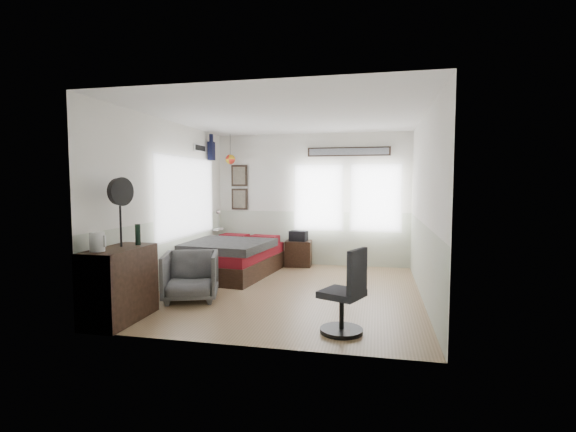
# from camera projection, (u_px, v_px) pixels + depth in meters

# --- Properties ---
(ground_plane) EXTENTS (4.00, 4.50, 0.01)m
(ground_plane) POSITION_uv_depth(u_px,v_px,m) (289.00, 292.00, 6.51)
(ground_plane) COLOR olive
(room_shell) EXTENTS (4.02, 4.52, 2.71)m
(room_shell) POSITION_uv_depth(u_px,v_px,m) (287.00, 188.00, 6.59)
(room_shell) COLOR silver
(room_shell) RESTS_ON ground_plane
(wall_decor) EXTENTS (3.55, 1.32, 1.44)m
(wall_decor) POSITION_uv_depth(u_px,v_px,m) (256.00, 163.00, 8.49)
(wall_decor) COLOR black
(wall_decor) RESTS_ON room_shell
(bed) EXTENTS (1.63, 2.16, 0.64)m
(bed) POSITION_uv_depth(u_px,v_px,m) (231.00, 258.00, 7.71)
(bed) COLOR black
(bed) RESTS_ON ground_plane
(dresser) EXTENTS (0.48, 1.00, 0.90)m
(dresser) POSITION_uv_depth(u_px,v_px,m) (119.00, 284.00, 5.09)
(dresser) COLOR black
(dresser) RESTS_ON ground_plane
(armchair) EXTENTS (0.95, 0.96, 0.70)m
(armchair) POSITION_uv_depth(u_px,v_px,m) (191.00, 276.00, 6.01)
(armchair) COLOR #5F5F61
(armchair) RESTS_ON ground_plane
(nightstand) EXTENTS (0.54, 0.45, 0.52)m
(nightstand) POSITION_uv_depth(u_px,v_px,m) (298.00, 253.00, 8.50)
(nightstand) COLOR black
(nightstand) RESTS_ON ground_plane
(task_chair) EXTENTS (0.56, 0.56, 0.97)m
(task_chair) POSITION_uv_depth(u_px,v_px,m) (346.00, 299.00, 4.65)
(task_chair) COLOR black
(task_chair) RESTS_ON ground_plane
(kettle) EXTENTS (0.20, 0.17, 0.22)m
(kettle) POSITION_uv_depth(u_px,v_px,m) (97.00, 242.00, 4.79)
(kettle) COLOR silver
(kettle) RESTS_ON dresser
(bottle) EXTENTS (0.07, 0.07, 0.27)m
(bottle) POSITION_uv_depth(u_px,v_px,m) (138.00, 234.00, 5.30)
(bottle) COLOR black
(bottle) RESTS_ON dresser
(stand_fan) EXTENTS (0.16, 0.35, 0.86)m
(stand_fan) POSITION_uv_depth(u_px,v_px,m) (121.00, 193.00, 5.11)
(stand_fan) COLOR black
(stand_fan) RESTS_ON dresser
(black_bag) EXTENTS (0.38, 0.28, 0.20)m
(black_bag) POSITION_uv_depth(u_px,v_px,m) (298.00, 236.00, 8.47)
(black_bag) COLOR black
(black_bag) RESTS_ON nightstand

